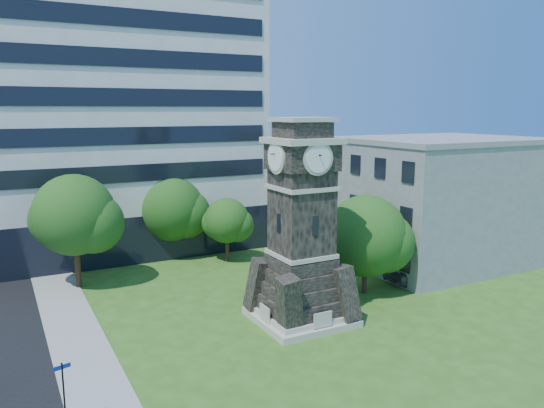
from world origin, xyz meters
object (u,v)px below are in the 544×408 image
clock_tower (301,236)px  park_bench (308,318)px  street_sign (64,388)px  car_east_lot (419,271)px

clock_tower → park_bench: clock_tower is taller
clock_tower → street_sign: 15.44m
car_east_lot → street_sign: bearing=107.2°
clock_tower → car_east_lot: 12.73m
clock_tower → car_east_lot: size_ratio=2.28×
park_bench → street_sign: size_ratio=0.60×
park_bench → clock_tower: bearing=88.3°
car_east_lot → park_bench: bearing=106.5°
clock_tower → car_east_lot: clock_tower is taller
car_east_lot → street_sign: size_ratio=1.87×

